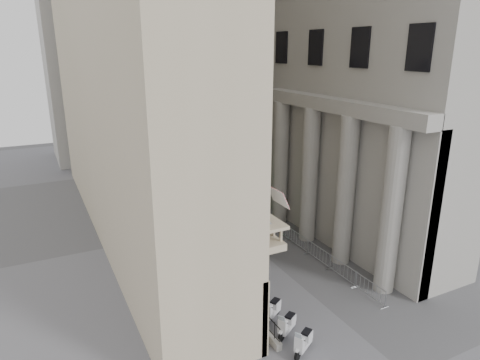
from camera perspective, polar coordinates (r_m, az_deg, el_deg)
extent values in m
cube|color=beige|center=(33.26, -16.90, 21.73)|extent=(5.00, 36.00, 34.00)
cube|color=beige|center=(60.13, -14.00, 17.72)|extent=(22.00, 10.00, 30.00)
cylinder|color=silver|center=(34.54, -9.68, -4.89)|extent=(0.06, 0.06, 2.27)
cylinder|color=silver|center=(35.39, -5.20, -4.15)|extent=(0.06, 0.06, 2.27)
cylinder|color=silver|center=(37.14, -11.00, -3.36)|extent=(0.06, 0.06, 2.27)
cylinder|color=silver|center=(37.94, -6.80, -2.71)|extent=(0.06, 0.06, 2.27)
cube|color=white|center=(35.82, -8.25, -1.97)|extent=(3.10, 3.10, 0.12)
cone|color=white|center=(35.65, -8.29, -1.19)|extent=(4.13, 4.13, 1.03)
cylinder|color=#95989D|center=(39.29, -9.05, 2.10)|extent=(0.16, 0.16, 7.77)
cylinder|color=#95989D|center=(38.94, -7.73, 7.88)|extent=(2.33, 0.36, 0.12)
cube|color=#95989D|center=(39.40, -6.31, 7.96)|extent=(0.50, 0.26, 0.15)
cube|color=black|center=(36.32, -6.77, -3.80)|extent=(0.45, 1.01, 2.07)
cube|color=#19E54C|center=(36.26, -6.53, -3.44)|extent=(0.16, 0.74, 1.15)
imported|color=#0D1A37|center=(38.47, -0.93, -2.59)|extent=(0.79, 0.63, 1.90)
imported|color=black|center=(46.01, -4.08, 0.65)|extent=(1.00, 0.87, 1.78)
imported|color=black|center=(48.15, -11.00, 1.23)|extent=(1.12, 0.94, 1.96)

